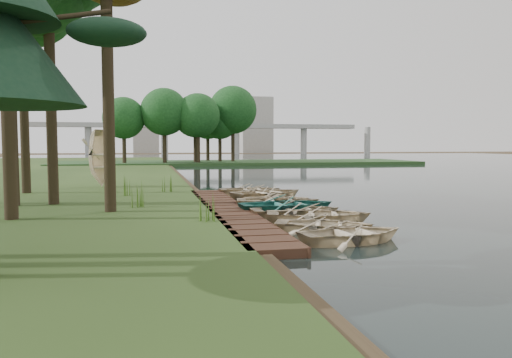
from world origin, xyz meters
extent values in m
plane|color=#3D2F1D|center=(0.00, 0.00, 0.00)|extent=(300.00, 300.00, 0.00)
cube|color=#3A2216|center=(-1.60, 0.00, 0.15)|extent=(1.60, 16.00, 0.30)
cube|color=#24431D|center=(8.00, 50.00, 0.23)|extent=(50.00, 14.00, 0.45)
cylinder|color=black|center=(-15.33, 50.00, 2.85)|extent=(0.50, 0.50, 4.80)
sphere|color=#18461A|center=(-15.33, 50.00, 6.45)|extent=(5.60, 5.60, 5.60)
cylinder|color=black|center=(-8.67, 50.00, 2.85)|extent=(0.50, 0.50, 4.80)
sphere|color=#18461A|center=(-8.67, 50.00, 6.45)|extent=(5.60, 5.60, 5.60)
cylinder|color=black|center=(-2.00, 50.00, 2.85)|extent=(0.50, 0.50, 4.80)
sphere|color=#18461A|center=(-2.00, 50.00, 6.45)|extent=(5.60, 5.60, 5.60)
cylinder|color=black|center=(4.67, 50.00, 2.85)|extent=(0.50, 0.50, 4.80)
sphere|color=#18461A|center=(4.67, 50.00, 6.45)|extent=(5.60, 5.60, 5.60)
cylinder|color=black|center=(11.33, 50.00, 2.85)|extent=(0.50, 0.50, 4.80)
sphere|color=#18461A|center=(11.33, 50.00, 6.45)|extent=(5.60, 5.60, 5.60)
cylinder|color=black|center=(18.00, 50.00, 2.85)|extent=(0.50, 0.50, 4.80)
sphere|color=#18461A|center=(18.00, 50.00, 6.45)|extent=(5.60, 5.60, 5.60)
cylinder|color=black|center=(24.67, 50.00, 2.85)|extent=(0.50, 0.50, 4.80)
sphere|color=#18461A|center=(24.67, 50.00, 6.45)|extent=(5.60, 5.60, 5.60)
cube|color=#A5A5A0|center=(10.00, 120.00, 8.00)|extent=(90.00, 4.00, 1.20)
cylinder|color=#A5A5A0|center=(-20.00, 120.00, 4.00)|extent=(1.80, 1.80, 8.00)
cylinder|color=#A5A5A0|center=(0.00, 120.00, 4.00)|extent=(1.80, 1.80, 8.00)
cylinder|color=#A5A5A0|center=(20.00, 120.00, 4.00)|extent=(1.80, 1.80, 8.00)
cylinder|color=#A5A5A0|center=(40.00, 120.00, 4.00)|extent=(1.80, 1.80, 8.00)
cylinder|color=#A5A5A0|center=(60.00, 120.00, 4.00)|extent=(1.80, 1.80, 8.00)
cube|color=#A5A5A0|center=(30.00, 140.00, 9.00)|extent=(10.00, 8.00, 18.00)
cube|color=#A5A5A0|center=(-5.00, 145.00, 6.00)|extent=(8.00, 8.00, 12.00)
imported|color=beige|center=(1.01, -6.36, 0.38)|extent=(3.50, 2.74, 0.66)
imported|color=beige|center=(0.73, -4.70, 0.37)|extent=(3.71, 3.23, 0.64)
imported|color=beige|center=(1.17, -2.96, 0.44)|extent=(4.25, 3.48, 0.77)
imported|color=beige|center=(0.80, -1.47, 0.41)|extent=(3.46, 2.48, 0.72)
imported|color=teal|center=(0.83, -0.17, 0.46)|extent=(4.12, 3.07, 0.82)
imported|color=beige|center=(0.85, 1.48, 0.43)|extent=(4.10, 3.26, 0.76)
imported|color=beige|center=(1.14, 2.80, 0.37)|extent=(3.36, 2.63, 0.64)
imported|color=beige|center=(1.25, 4.79, 0.46)|extent=(4.73, 4.09, 0.82)
imported|color=beige|center=(1.15, 5.75, 0.40)|extent=(4.06, 3.50, 0.71)
imported|color=beige|center=(0.82, 7.30, 0.40)|extent=(3.49, 2.55, 0.71)
imported|color=beige|center=(-7.47, 11.56, 0.65)|extent=(4.20, 4.04, 0.71)
cylinder|color=black|center=(-9.27, -1.31, 5.53)|extent=(0.45, 0.45, 10.47)
cylinder|color=black|center=(-6.11, -0.01, 5.10)|extent=(0.43, 0.43, 9.61)
cylinder|color=black|center=(-10.17, 2.82, 5.20)|extent=(0.44, 0.44, 9.80)
cylinder|color=black|center=(-8.65, 2.97, 5.28)|extent=(0.44, 0.44, 9.95)
cylinder|color=black|center=(-10.94, 8.47, 5.50)|extent=(0.45, 0.45, 10.41)
cone|color=#3F661E|center=(-2.82, -3.11, 0.73)|extent=(0.60, 0.60, 0.87)
cone|color=#3F661E|center=(-5.15, 1.21, 0.78)|extent=(0.60, 0.60, 0.96)
cone|color=#3F661E|center=(-5.84, 5.91, 0.79)|extent=(0.60, 0.60, 0.98)
cone|color=#3F661E|center=(-3.71, 7.55, 0.73)|extent=(0.60, 0.60, 0.87)
camera|label=1|loc=(-4.71, -19.55, 2.85)|focal=35.00mm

